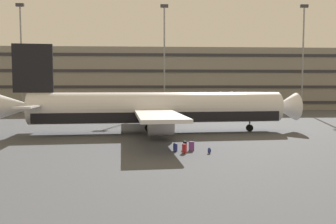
{
  "coord_description": "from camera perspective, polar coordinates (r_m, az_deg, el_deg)",
  "views": [
    {
      "loc": [
        -4.81,
        -43.97,
        5.76
      ],
      "look_at": [
        -2.9,
        -5.26,
        3.0
      ],
      "focal_mm": 36.53,
      "sensor_mm": 36.0,
      "label": 1
    }
  ],
  "objects": [
    {
      "name": "ground_plane",
      "position": [
        44.61,
        3.4,
        -3.35
      ],
      "size": [
        600.0,
        600.0,
        0.0
      ],
      "primitive_type": "plane",
      "color": "#424449"
    },
    {
      "name": "terminal_structure",
      "position": [
        93.75,
        0.12,
        5.44
      ],
      "size": [
        139.49,
        14.98,
        16.01
      ],
      "color": "gray",
      "rests_on": "ground_plane"
    },
    {
      "name": "airliner",
      "position": [
        43.35,
        -2.03,
        0.48
      ],
      "size": [
        38.18,
        30.79,
        11.0
      ],
      "color": "silver",
      "rests_on": "ground_plane"
    },
    {
      "name": "light_mast_far_left",
      "position": [
        85.35,
        -23.29,
        9.33
      ],
      "size": [
        1.8,
        0.5,
        24.69
      ],
      "color": "gray",
      "rests_on": "ground_plane"
    },
    {
      "name": "light_mast_left",
      "position": [
        80.18,
        -0.61,
        10.07
      ],
      "size": [
        1.8,
        0.5,
        24.82
      ],
      "color": "gray",
      "rests_on": "ground_plane"
    },
    {
      "name": "light_mast_center_left",
      "position": [
        87.8,
        21.61,
        9.38
      ],
      "size": [
        1.8,
        0.5,
        25.18
      ],
      "color": "gray",
      "rests_on": "ground_plane"
    },
    {
      "name": "suitcase_large",
      "position": [
        31.21,
        1.22,
        -5.88
      ],
      "size": [
        0.36,
        0.51,
        0.88
      ],
      "color": "navy",
      "rests_on": "ground_plane"
    },
    {
      "name": "suitcase_silver",
      "position": [
        31.5,
        3.94,
        -5.65
      ],
      "size": [
        0.48,
        0.26,
        1.06
      ],
      "color": "#72388C",
      "rests_on": "ground_plane"
    },
    {
      "name": "suitcase_navy",
      "position": [
        30.29,
        2.76,
        -6.07
      ],
      "size": [
        0.4,
        0.44,
        1.01
      ],
      "color": "#B21E23",
      "rests_on": "ground_plane"
    },
    {
      "name": "suitcase_purple",
      "position": [
        31.96,
        2.84,
        -5.54
      ],
      "size": [
        0.32,
        0.44,
        1.03
      ],
      "color": "black",
      "rests_on": "ground_plane"
    },
    {
      "name": "backpack_orange",
      "position": [
        30.33,
        6.92,
        -6.43
      ],
      "size": [
        0.31,
        0.26,
        0.55
      ],
      "color": "navy",
      "rests_on": "ground_plane"
    }
  ]
}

